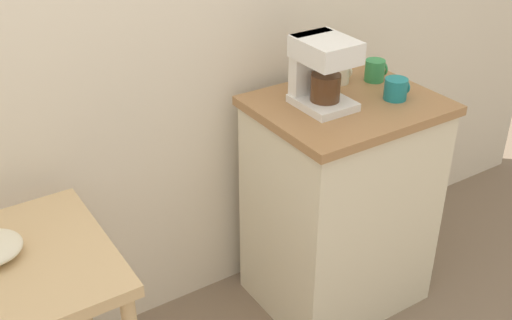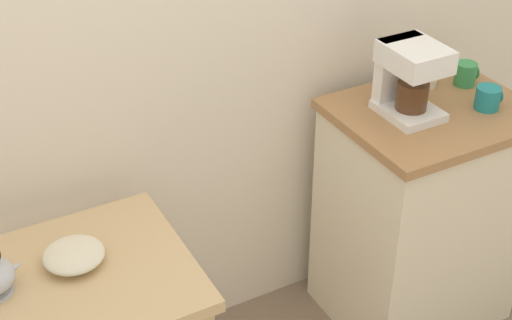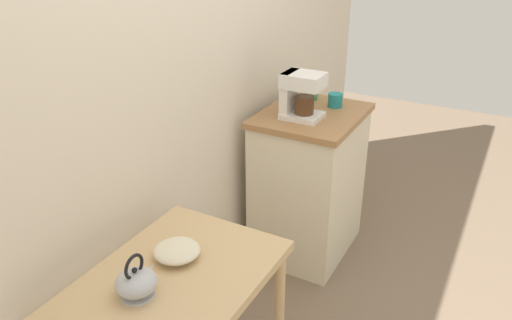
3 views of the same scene
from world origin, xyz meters
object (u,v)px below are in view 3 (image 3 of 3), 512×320
Objects in this scene: coffee_maker at (299,94)px; mug_small_cream at (293,97)px; teakettle at (137,282)px; bowl_stoneware at (177,251)px; mug_dark_teal at (335,100)px; mug_tall_green at (311,93)px.

coffee_maker is 2.84× the size of mug_small_cream.
teakettle is 1.95× the size of mug_small_cream.
bowl_stoneware is 1.25m from coffee_maker.
mug_dark_teal reaches higher than teakettle.
mug_dark_teal and mug_small_cream have the same top height.
coffee_maker is 0.35m from mug_tall_green.
mug_small_cream is at bearing 5.86° from teakettle.
coffee_maker is 0.26m from mug_small_cream.
bowl_stoneware is 0.24m from teakettle.
bowl_stoneware is 1.56m from mug_tall_green.
mug_tall_green reaches higher than teakettle.
mug_small_cream is (1.66, 0.17, 0.16)m from teakettle.
mug_tall_green is at bearing -25.37° from mug_small_cream.
teakettle is (-0.24, -0.01, 0.02)m from bowl_stoneware.
mug_dark_teal is at bearing -23.09° from coffee_maker.
mug_dark_teal is at bearing -2.41° from teakettle.
mug_tall_green is at bearing 72.19° from mug_dark_teal.
teakettle is at bearing -176.59° from mug_tall_green.
coffee_maker reaches higher than teakettle.
mug_tall_green is 0.95× the size of mug_small_cream.
teakettle is at bearing -178.32° from bowl_stoneware.
mug_dark_teal is at bearing -107.81° from mug_tall_green.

